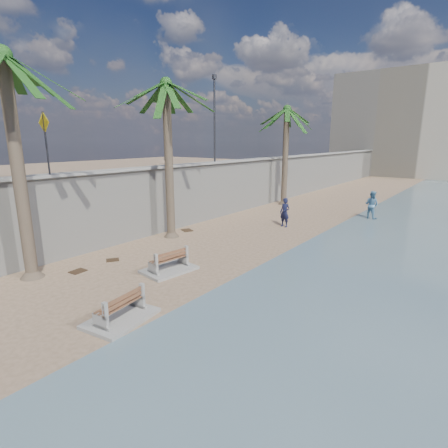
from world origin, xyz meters
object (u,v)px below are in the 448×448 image
Objects in this scene: bench_far at (169,262)px; palm_mid at (166,86)px; palm_back at (287,111)px; palm_front at (3,59)px; person_b at (372,203)px; bench_near at (120,309)px; person_a at (285,210)px.

palm_mid is at bearing 135.03° from bench_far.
palm_back reaches higher than bench_far.
person_b is (7.01, 18.03, -6.49)m from palm_front.
palm_back is at bearing 105.09° from bench_near.
palm_mid is 4.27× the size of person_b.
bench_near is at bearing -63.86° from bench_far.
palm_front reaches higher than palm_mid.
palm_mid is 1.05× the size of palm_back.
palm_front is at bearing -135.02° from bench_far.
bench_far is 0.26× the size of palm_back.
palm_front is at bearing 81.55° from person_b.
bench_far is 1.07× the size of person_b.
bench_far is 0.25× the size of palm_mid.
palm_mid reaches higher than palm_back.
person_b is at bearing 68.75° from palm_front.
person_a is at bearing 89.23° from bench_far.
person_a is at bearing 56.83° from palm_mid.
palm_front is 4.37× the size of person_a.
palm_front reaches higher than bench_far.
palm_mid reaches higher than bench_far.
bench_near is 1.06× the size of person_b.
bench_far reaches higher than bench_near.
palm_back reaches higher than bench_near.
bench_near is 18.07m from person_b.
palm_back is 9.26m from person_b.
person_b reaches higher than bench_far.
palm_front is 20.40m from person_b.
palm_front is at bearing -179.33° from bench_near.
palm_mid is at bearing 89.87° from palm_front.
bench_far is 8.67m from palm_mid.
person_b is at bearing 76.53° from bench_far.
bench_far is at bearing 116.14° from bench_near.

